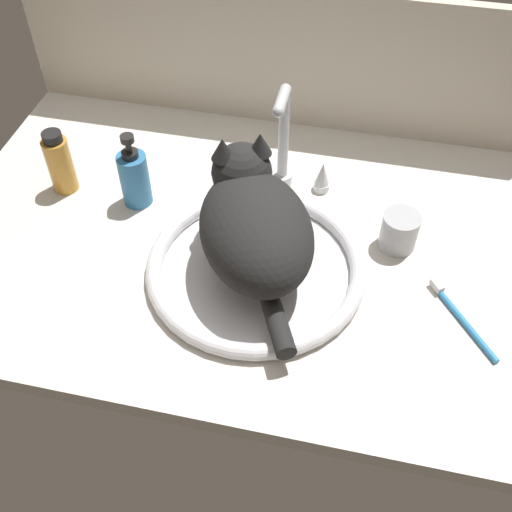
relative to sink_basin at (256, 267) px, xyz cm
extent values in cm
cube|color=silver|center=(-4.51, 7.29, -2.73)|extent=(109.14, 72.35, 3.00)
cube|color=beige|center=(-4.51, 44.66, 12.05)|extent=(109.14, 2.40, 32.56)
torus|color=white|center=(0.00, 0.00, 0.16)|extent=(37.51, 37.51, 2.78)
cylinder|color=white|center=(0.00, 0.00, -0.93)|extent=(33.35, 33.35, 0.60)
cylinder|color=silver|center=(0.00, 23.46, 0.03)|extent=(4.00, 4.00, 2.52)
cylinder|color=silver|center=(0.00, 23.46, 10.61)|extent=(2.00, 2.00, 18.63)
sphere|color=silver|center=(0.00, 23.46, 19.92)|extent=(2.20, 2.20, 2.20)
cylinder|color=silver|center=(0.00, 20.24, 19.92)|extent=(2.00, 6.44, 2.00)
sphere|color=silver|center=(0.00, 17.02, 19.92)|extent=(2.10, 2.10, 2.10)
cylinder|color=silver|center=(-7.81, 23.46, -0.43)|extent=(3.20, 3.20, 1.60)
cone|color=silver|center=(-7.81, 23.46, 2.75)|extent=(2.88, 2.88, 4.76)
cylinder|color=silver|center=(7.81, 23.46, -0.43)|extent=(3.20, 3.20, 1.60)
cone|color=silver|center=(7.81, 23.46, 2.75)|extent=(2.88, 2.88, 4.76)
ellipsoid|color=black|center=(0.00, 0.00, 8.67)|extent=(27.41, 31.31, 14.24)
sphere|color=black|center=(-4.46, 9.46, 12.25)|extent=(10.26, 10.26, 10.26)
cone|color=black|center=(-7.25, 8.14, 17.77)|extent=(3.90, 3.90, 3.85)
cone|color=black|center=(-1.68, 10.77, 17.77)|extent=(3.90, 3.90, 3.85)
ellipsoid|color=silver|center=(-6.10, 12.94, 11.22)|extent=(5.21, 4.62, 3.28)
ellipsoid|color=silver|center=(-3.90, 8.27, 7.96)|extent=(12.06, 10.84, 7.83)
cylinder|color=black|center=(6.24, -13.24, 3.15)|extent=(7.58, 11.29, 3.20)
cylinder|color=gold|center=(-40.81, 13.33, 4.36)|extent=(4.84, 4.84, 11.17)
cylinder|color=black|center=(-40.81, 13.33, 10.84)|extent=(3.63, 3.63, 1.80)
cylinder|color=teal|center=(-25.81, 12.76, 4.06)|extent=(5.46, 5.46, 10.58)
cylinder|color=black|center=(-25.81, 12.76, 9.95)|extent=(3.00, 3.00, 1.20)
cylinder|color=black|center=(-25.81, 12.76, 11.64)|extent=(1.09, 1.09, 2.18)
cylinder|color=black|center=(-25.81, 12.76, 13.33)|extent=(2.46, 2.46, 1.20)
cylinder|color=#B2B5BA|center=(23.08, 11.65, 1.71)|extent=(6.52, 6.52, 5.88)
cylinder|color=silver|center=(23.08, 11.65, 5.15)|extent=(6.65, 6.65, 1.00)
cylinder|color=#338CD1|center=(35.30, -4.34, -0.73)|extent=(9.38, 12.37, 1.00)
cube|color=white|center=(30.25, 2.61, -0.13)|extent=(2.50, 2.81, 1.20)
camera|label=1|loc=(15.00, -68.10, 79.31)|focal=43.54mm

